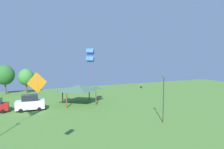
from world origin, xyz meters
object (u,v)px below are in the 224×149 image
(light_post_1, at_px, (163,96))
(park_pavilion, at_px, (79,88))
(kite_flying_5, at_px, (37,83))
(parked_car_third_from_left, at_px, (30,103))
(kite_flying_3, at_px, (90,56))
(treeline_tree_2, at_px, (5,75))
(treeline_tree_3, at_px, (26,77))

(light_post_1, bearing_deg, park_pavilion, 117.27)
(kite_flying_5, relative_size, parked_car_third_from_left, 0.33)
(kite_flying_5, bearing_deg, kite_flying_3, 59.80)
(kite_flying_3, height_order, parked_car_third_from_left, kite_flying_3)
(parked_car_third_from_left, distance_m, park_pavilion, 8.74)
(treeline_tree_2, relative_size, treeline_tree_3, 1.17)
(park_pavilion, height_order, treeline_tree_2, treeline_tree_2)
(park_pavilion, distance_m, light_post_1, 16.78)
(parked_car_third_from_left, distance_m, treeline_tree_3, 17.47)
(kite_flying_3, bearing_deg, light_post_1, -53.80)
(kite_flying_3, xyz_separation_m, light_post_1, (7.05, -9.64, -5.45))
(kite_flying_3, xyz_separation_m, park_pavilion, (-0.63, 5.27, -5.93))
(kite_flying_3, distance_m, treeline_tree_2, 26.37)
(park_pavilion, height_order, light_post_1, light_post_1)
(treeline_tree_3, bearing_deg, light_post_1, -61.89)
(kite_flying_3, relative_size, park_pavilion, 0.67)
(light_post_1, distance_m, treeline_tree_3, 35.06)
(kite_flying_5, height_order, treeline_tree_2, kite_flying_5)
(kite_flying_3, relative_size, treeline_tree_2, 0.66)
(treeline_tree_2, xyz_separation_m, treeline_tree_3, (4.53, -0.62, -0.65))
(light_post_1, bearing_deg, treeline_tree_2, 123.72)
(treeline_tree_2, bearing_deg, park_pavilion, -51.21)
(kite_flying_5, height_order, park_pavilion, kite_flying_5)
(parked_car_third_from_left, xyz_separation_m, treeline_tree_3, (-0.37, 17.27, 2.63))
(treeline_tree_3, bearing_deg, parked_car_third_from_left, -88.76)
(treeline_tree_3, bearing_deg, kite_flying_3, -66.02)
(kite_flying_3, relative_size, treeline_tree_3, 0.77)
(parked_car_third_from_left, relative_size, light_post_1, 0.73)
(parked_car_third_from_left, bearing_deg, park_pavilion, 12.59)
(park_pavilion, relative_size, treeline_tree_3, 1.16)
(treeline_tree_2, distance_m, treeline_tree_3, 4.62)
(kite_flying_3, distance_m, light_post_1, 13.13)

